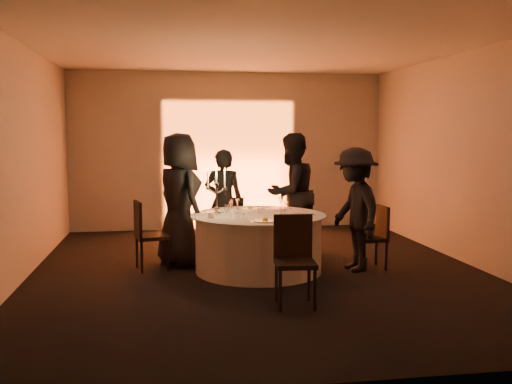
{
  "coord_description": "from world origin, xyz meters",
  "views": [
    {
      "loc": [
        -1.22,
        -7.42,
        1.86
      ],
      "look_at": [
        0.0,
        0.2,
        1.05
      ],
      "focal_mm": 40.0,
      "sensor_mm": 36.0,
      "label": 1
    }
  ],
  "objects": [
    {
      "name": "candelabra",
      "position": [
        -0.55,
        0.09,
        1.01
      ],
      "size": [
        0.28,
        0.14,
        0.68
      ],
      "color": "silver",
      "rests_on": "banquet_table"
    },
    {
      "name": "tumbler_d",
      "position": [
        0.04,
        0.07,
        0.82
      ],
      "size": [
        0.07,
        0.07,
        0.09
      ],
      "primitive_type": "cylinder",
      "color": "white",
      "rests_on": "banquet_table"
    },
    {
      "name": "wine_glass_f",
      "position": [
        0.33,
        -0.2,
        0.91
      ],
      "size": [
        0.07,
        0.07,
        0.19
      ],
      "color": "white",
      "rests_on": "banquet_table"
    },
    {
      "name": "guest_back_left",
      "position": [
        -0.35,
        1.12,
        0.81
      ],
      "size": [
        0.68,
        0.54,
        1.61
      ],
      "primitive_type": "imported",
      "rotation": [
        0.0,
        0.0,
        2.84
      ],
      "color": "black",
      "rests_on": "floor"
    },
    {
      "name": "chair_back_left",
      "position": [
        -0.19,
        1.41,
        0.47
      ],
      "size": [
        0.41,
        0.42,
        0.85
      ],
      "rotation": [
        0.0,
        0.0,
        3.02
      ],
      "color": "black",
      "rests_on": "floor"
    },
    {
      "name": "wine_glass_b",
      "position": [
        -0.38,
        -0.09,
        0.91
      ],
      "size": [
        0.07,
        0.07,
        0.19
      ],
      "color": "white",
      "rests_on": "banquet_table"
    },
    {
      "name": "plate_back_right",
      "position": [
        0.37,
        0.49,
        0.78
      ],
      "size": [
        0.35,
        0.3,
        0.01
      ],
      "color": "white",
      "rests_on": "banquet_table"
    },
    {
      "name": "guest_right",
      "position": [
        1.29,
        -0.14,
        0.83
      ],
      "size": [
        0.73,
        1.14,
        1.66
      ],
      "primitive_type": "imported",
      "rotation": [
        0.0,
        0.0,
        -1.46
      ],
      "color": "black",
      "rests_on": "floor"
    },
    {
      "name": "tumbler_c",
      "position": [
        -0.24,
        -0.31,
        0.82
      ],
      "size": [
        0.07,
        0.07,
        0.09
      ],
      "primitive_type": "cylinder",
      "color": "white",
      "rests_on": "banquet_table"
    },
    {
      "name": "floor",
      "position": [
        0.0,
        0.0,
        0.0
      ],
      "size": [
        7.0,
        7.0,
        0.0
      ],
      "primitive_type": "plane",
      "color": "black",
      "rests_on": "ground"
    },
    {
      "name": "plate_back_left",
      "position": [
        -0.03,
        0.53,
        0.79
      ],
      "size": [
        0.36,
        0.27,
        0.08
      ],
      "color": "white",
      "rests_on": "banquet_table"
    },
    {
      "name": "chair_right",
      "position": [
        1.61,
        -0.08,
        0.48
      ],
      "size": [
        0.4,
        0.4,
        0.86
      ],
      "rotation": [
        0.0,
        0.0,
        -1.52
      ],
      "color": "black",
      "rests_on": "floor"
    },
    {
      "name": "wall_right",
      "position": [
        3.0,
        0.0,
        1.5
      ],
      "size": [
        0.0,
        7.0,
        7.0
      ],
      "primitive_type": "plane",
      "rotation": [
        1.57,
        0.0,
        -1.57
      ],
      "color": "beige",
      "rests_on": "floor"
    },
    {
      "name": "wall_left",
      "position": [
        -3.0,
        0.0,
        1.5
      ],
      "size": [
        0.0,
        7.0,
        7.0
      ],
      "primitive_type": "plane",
      "rotation": [
        1.57,
        0.0,
        1.57
      ],
      "color": "beige",
      "rests_on": "floor"
    },
    {
      "name": "wine_glass_c",
      "position": [
        -0.34,
        0.17,
        0.91
      ],
      "size": [
        0.07,
        0.07,
        0.19
      ],
      "color": "white",
      "rests_on": "banquet_table"
    },
    {
      "name": "coffee_cup",
      "position": [
        -0.65,
        -0.2,
        0.8
      ],
      "size": [
        0.11,
        0.11,
        0.07
      ],
      "color": "white",
      "rests_on": "banquet_table"
    },
    {
      "name": "ceiling",
      "position": [
        0.0,
        0.0,
        3.0
      ],
      "size": [
        7.0,
        7.0,
        0.0
      ],
      "primitive_type": "plane",
      "rotation": [
        3.14,
        0.0,
        0.0
      ],
      "color": "silver",
      "rests_on": "wall_back"
    },
    {
      "name": "tumbler_b",
      "position": [
        -0.38,
        0.38,
        0.82
      ],
      "size": [
        0.07,
        0.07,
        0.09
      ],
      "primitive_type": "cylinder",
      "color": "white",
      "rests_on": "banquet_table"
    },
    {
      "name": "plate_front",
      "position": [
        -0.02,
        -0.63,
        0.79
      ],
      "size": [
        0.36,
        0.27,
        0.08
      ],
      "color": "white",
      "rests_on": "banquet_table"
    },
    {
      "name": "guest_back_right",
      "position": [
        0.7,
        1.1,
        0.93
      ],
      "size": [
        1.14,
        1.07,
        1.85
      ],
      "primitive_type": "imported",
      "rotation": [
        0.0,
        0.0,
        -2.58
      ],
      "color": "black",
      "rests_on": "floor"
    },
    {
      "name": "tumbler_a",
      "position": [
        0.34,
        0.06,
        0.82
      ],
      "size": [
        0.07,
        0.07,
        0.09
      ],
      "primitive_type": "cylinder",
      "color": "white",
      "rests_on": "banquet_table"
    },
    {
      "name": "chair_front",
      "position": [
        0.14,
        -1.52,
        0.55
      ],
      "size": [
        0.46,
        0.46,
        0.97
      ],
      "rotation": [
        0.0,
        0.0,
        -0.08
      ],
      "color": "black",
      "rests_on": "floor"
    },
    {
      "name": "uplighter_fixture",
      "position": [
        0.0,
        3.2,
        0.05
      ],
      "size": [
        0.25,
        0.12,
        0.1
      ],
      "primitive_type": "cube",
      "color": "black",
      "rests_on": "floor"
    },
    {
      "name": "guest_left",
      "position": [
        -1.03,
        0.56,
        0.93
      ],
      "size": [
        0.95,
        1.08,
        1.85
      ],
      "primitive_type": "imported",
      "rotation": [
        0.0,
        0.0,
        2.07
      ],
      "color": "black",
      "rests_on": "floor"
    },
    {
      "name": "chair_left",
      "position": [
        -1.49,
        0.3,
        0.53
      ],
      "size": [
        0.49,
        0.49,
        0.94
      ],
      "rotation": [
        0.0,
        0.0,
        1.79
      ],
      "color": "black",
      "rests_on": "floor"
    },
    {
      "name": "wine_glass_e",
      "position": [
        0.37,
        0.38,
        0.91
      ],
      "size": [
        0.07,
        0.07,
        0.19
      ],
      "color": "white",
      "rests_on": "banquet_table"
    },
    {
      "name": "wall_front",
      "position": [
        0.0,
        -3.5,
        1.5
      ],
      "size": [
        7.0,
        0.0,
        7.0
      ],
      "primitive_type": "plane",
      "rotation": [
        -1.57,
        0.0,
        0.0
      ],
      "color": "beige",
      "rests_on": "floor"
    },
    {
      "name": "wine_glass_d",
      "position": [
        -0.25,
        0.2,
        0.91
      ],
      "size": [
        0.07,
        0.07,
        0.19
      ],
      "color": "white",
      "rests_on": "banquet_table"
    },
    {
      "name": "chair_back_right",
      "position": [
        0.87,
        1.39,
        0.53
      ],
      "size": [
        0.56,
        0.56,
        0.94
      ],
      "rotation": [
        0.0,
        0.0,
        -2.62
      ],
      "color": "black",
      "rests_on": "floor"
    },
    {
      "name": "wine_glass_a",
      "position": [
        0.31,
        -0.02,
        0.91
      ],
      "size": [
        0.07,
        0.07,
        0.19
      ],
      "color": "white",
      "rests_on": "banquet_table"
    },
    {
      "name": "plate_right",
      "position": [
        0.54,
        -0.17,
        0.78
      ],
      "size": [
        0.36,
        0.26,
        0.01
      ],
      "color": "white",
      "rests_on": "banquet_table"
    },
    {
      "name": "plate_left",
      "position": [
        -0.57,
        0.26,
        0.78
      ],
      "size": [
        0.36,
        0.28,
        0.01
      ],
      "color": "white",
      "rests_on": "banquet_table"
    },
    {
      "name": "banquet_table",
      "position": [
        0.0,
        0.0,
        0.38
      ],
      "size": [
        1.8,
        1.8,
        0.77
      ],
      "color": "black",
      "rests_on": "floor"
    },
    {
      "name": "wall_back",
      "position": [
        0.0,
        3.5,
        1.5
      ],
      "size": [
        7.0,
        0.0,
        7.0
      ],
      "primitive_type": "plane",
      "rotation": [
        1.57,
        0.0,
        0.0
      ],
      "color": "beige",
      "rests_on": "floor"
    }
  ]
}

